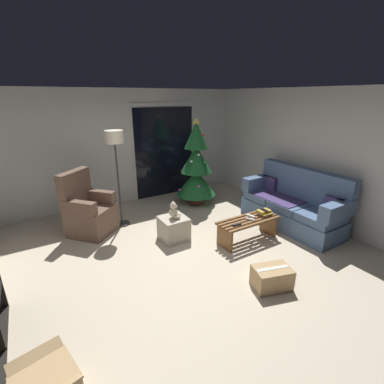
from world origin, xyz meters
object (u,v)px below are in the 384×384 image
(book_stack, at_px, (264,213))
(floor_lamp, at_px, (115,146))
(couch, at_px, (294,205))
(remote_silver, at_px, (250,219))
(remote_white, at_px, (251,216))
(cell_phone, at_px, (264,210))
(teddy_bear_cream, at_px, (174,211))
(cardboard_box_taped_mid_floor, at_px, (272,277))
(ottoman, at_px, (174,228))
(coffee_table, at_px, (248,226))
(remote_black, at_px, (236,225))
(christmas_tree, at_px, (196,167))
(armchair, at_px, (88,212))

(book_stack, distance_m, floor_lamp, 2.85)
(couch, relative_size, remote_silver, 12.49)
(remote_white, bearing_deg, cell_phone, 149.56)
(teddy_bear_cream, bearing_deg, cardboard_box_taped_mid_floor, -74.48)
(remote_silver, height_order, ottoman, remote_silver)
(coffee_table, distance_m, floor_lamp, 2.68)
(remote_black, xyz_separation_m, cardboard_box_taped_mid_floor, (-0.24, -1.00, -0.26))
(coffee_table, relative_size, cell_phone, 7.64)
(coffee_table, bearing_deg, teddy_bear_cream, 146.95)
(book_stack, bearing_deg, christmas_tree, 95.99)
(book_stack, relative_size, floor_lamp, 0.13)
(remote_silver, distance_m, cardboard_box_taped_mid_floor, 1.21)
(coffee_table, distance_m, ottoman, 1.26)
(couch, xyz_separation_m, book_stack, (-0.79, -0.03, 0.04))
(cell_phone, relative_size, cardboard_box_taped_mid_floor, 0.26)
(armchair, height_order, teddy_bear_cream, armchair)
(ottoman, relative_size, teddy_bear_cream, 1.54)
(remote_white, xyz_separation_m, teddy_bear_cream, (-1.15, 0.62, 0.12))
(teddy_bear_cream, xyz_separation_m, cardboard_box_taped_mid_floor, (0.49, -1.76, -0.38))
(remote_white, height_order, book_stack, book_stack)
(cell_phone, bearing_deg, remote_silver, -171.73)
(couch, xyz_separation_m, cardboard_box_taped_mid_floor, (-1.71, -1.09, -0.26))
(floor_lamp, bearing_deg, ottoman, -60.24)
(armchair, height_order, cardboard_box_taped_mid_floor, armchair)
(remote_white, distance_m, ottoman, 1.34)
(book_stack, distance_m, armchair, 3.10)
(christmas_tree, relative_size, ottoman, 4.35)
(couch, bearing_deg, remote_silver, -177.26)
(remote_black, bearing_deg, floor_lamp, -138.66)
(remote_black, relative_size, armchair, 0.14)
(armchair, bearing_deg, christmas_tree, 4.73)
(remote_silver, bearing_deg, remote_white, -164.48)
(remote_white, bearing_deg, coffee_table, 17.02)
(remote_white, relative_size, armchair, 0.14)
(couch, height_order, cardboard_box_taped_mid_floor, couch)
(remote_black, distance_m, book_stack, 0.68)
(remote_white, xyz_separation_m, cell_phone, (0.23, -0.08, 0.08))
(ottoman, bearing_deg, remote_black, -45.92)
(couch, relative_size, book_stack, 8.14)
(remote_white, distance_m, cell_phone, 0.26)
(armchair, bearing_deg, remote_silver, -37.84)
(coffee_table, height_order, ottoman, ottoman)
(teddy_bear_cream, bearing_deg, remote_silver, -34.35)
(book_stack, relative_size, ottoman, 0.54)
(book_stack, height_order, ottoman, book_stack)
(couch, bearing_deg, cardboard_box_taped_mid_floor, -147.37)
(teddy_bear_cream, bearing_deg, cell_phone, -26.63)
(cell_phone, distance_m, floor_lamp, 2.82)
(couch, height_order, cell_phone, couch)
(couch, xyz_separation_m, ottoman, (-2.20, 0.67, -0.20))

